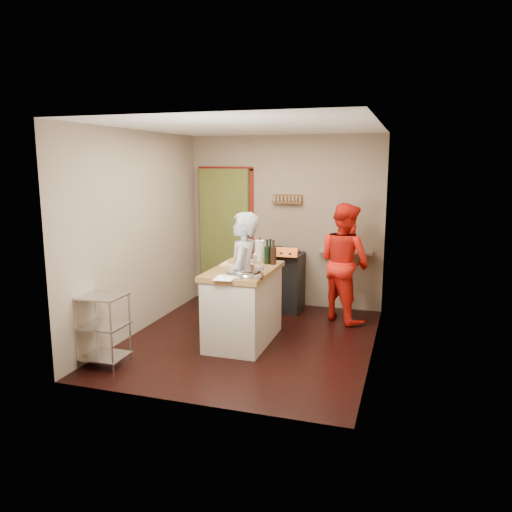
{
  "coord_description": "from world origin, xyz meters",
  "views": [
    {
      "loc": [
        1.87,
        -5.65,
        2.19
      ],
      "look_at": [
        0.09,
        0.0,
        1.08
      ],
      "focal_mm": 35.0,
      "sensor_mm": 36.0,
      "label": 1
    }
  ],
  "objects_px": {
    "stove": "(282,280)",
    "person_red": "(344,262)",
    "wire_shelving": "(103,326)",
    "island": "(244,303)",
    "person_stripe": "(242,282)"
  },
  "relations": [
    {
      "from": "stove",
      "to": "wire_shelving",
      "type": "xyz_separation_m",
      "value": [
        -1.33,
        -2.62,
        -0.01
      ]
    },
    {
      "from": "stove",
      "to": "island",
      "type": "height_order",
      "value": "island"
    },
    {
      "from": "person_stripe",
      "to": "stove",
      "type": "bearing_deg",
      "value": 170.17
    },
    {
      "from": "island",
      "to": "person_stripe",
      "type": "height_order",
      "value": "person_stripe"
    },
    {
      "from": "stove",
      "to": "island",
      "type": "relative_size",
      "value": 0.76
    },
    {
      "from": "island",
      "to": "person_red",
      "type": "relative_size",
      "value": 0.8
    },
    {
      "from": "stove",
      "to": "person_red",
      "type": "xyz_separation_m",
      "value": [
        0.95,
        -0.22,
        0.38
      ]
    },
    {
      "from": "stove",
      "to": "wire_shelving",
      "type": "bearing_deg",
      "value": -116.85
    },
    {
      "from": "stove",
      "to": "person_red",
      "type": "height_order",
      "value": "person_red"
    },
    {
      "from": "wire_shelving",
      "to": "island",
      "type": "height_order",
      "value": "island"
    },
    {
      "from": "island",
      "to": "person_stripe",
      "type": "bearing_deg",
      "value": -75.95
    },
    {
      "from": "person_stripe",
      "to": "wire_shelving",
      "type": "bearing_deg",
      "value": -62.25
    },
    {
      "from": "island",
      "to": "person_red",
      "type": "distance_m",
      "value": 1.67
    },
    {
      "from": "stove",
      "to": "person_red",
      "type": "distance_m",
      "value": 1.05
    },
    {
      "from": "stove",
      "to": "island",
      "type": "distance_m",
      "value": 1.48
    }
  ]
}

